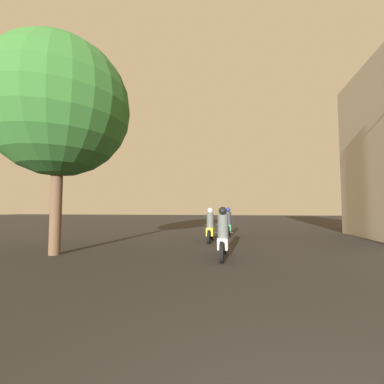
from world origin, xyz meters
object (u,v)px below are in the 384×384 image
motorcycle_green (228,225)px  street_tree (59,108)px  motorcycle_silver (223,238)px  motorcycle_yellow (210,228)px

motorcycle_green → street_tree: (-5.34, -6.67, 4.25)m
motorcycle_silver → motorcycle_green: 6.30m
motorcycle_silver → motorcycle_yellow: (-0.79, 3.77, -0.01)m
motorcycle_green → street_tree: size_ratio=0.26×
motorcycle_silver → street_tree: (-5.42, -0.37, 4.26)m
motorcycle_green → street_tree: bearing=-132.3°
motorcycle_yellow → street_tree: 7.54m
motorcycle_yellow → street_tree: size_ratio=0.26×
motorcycle_yellow → motorcycle_green: motorcycle_green is taller
street_tree → motorcycle_silver: bearing=3.9°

